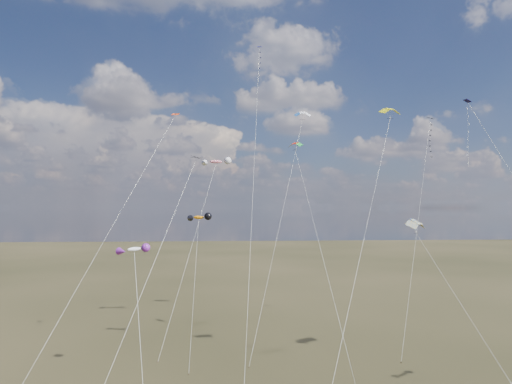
{
  "coord_description": "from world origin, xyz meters",
  "views": [
    {
      "loc": [
        -4.07,
        -36.29,
        17.1
      ],
      "look_at": [
        0.0,
        18.0,
        19.0
      ],
      "focal_mm": 32.0,
      "sensor_mm": 36.0,
      "label": 1
    }
  ],
  "objects": [
    {
      "name": "diamond_orange_center",
      "position": [
        -13.48,
        15.2,
        20.03
      ],
      "size": [
        12.51,
        18.12,
        28.93
      ],
      "color": "red",
      "rests_on": "ground"
    },
    {
      "name": "parafoil_yellow",
      "position": [
        13.97,
        11.24,
        27.6
      ],
      "size": [
        13.28,
        18.2,
        28.34
      ],
      "color": "#C9CB0A",
      "rests_on": "ground"
    },
    {
      "name": "parafoil_blue_white",
      "position": [
        8.36,
        33.2,
        31.73
      ],
      "size": [
        10.88,
        21.14,
        32.54
      ],
      "color": "blue",
      "rests_on": "ground"
    },
    {
      "name": "parafoil_tricolor",
      "position": [
        5.38,
        21.62,
        25.22
      ],
      "size": [
        4.57,
        15.58,
        25.93
      ],
      "color": "orange",
      "rests_on": "ground"
    },
    {
      "name": "parafoil_striped",
      "position": [
        18.2,
        14.6,
        15.49
      ],
      "size": [
        5.71,
        14.17,
        16.29
      ],
      "color": "yellow",
      "rests_on": "ground"
    },
    {
      "name": "diamond_navy_right",
      "position": [
        20.16,
        5.45,
        23.22
      ],
      "size": [
        3.45,
        20.37,
        27.78
      ],
      "color": "#0C0A51",
      "rests_on": "ground"
    },
    {
      "name": "novelty_orange_black",
      "position": [
        -6.99,
        21.72,
        15.85
      ],
      "size": [
        2.77,
        11.19,
        16.48
      ],
      "color": "orange",
      "rests_on": "ground"
    },
    {
      "name": "novelty_redwhite_stripe",
      "position": [
        -4.97,
        31.73,
        23.94
      ],
      "size": [
        8.14,
        17.17,
        24.66
      ],
      "color": "red",
      "rests_on": "ground"
    },
    {
      "name": "diamond_black_high",
      "position": [
        25.97,
        27.51,
        25.94
      ],
      "size": [
        11.57,
        15.79,
        30.52
      ],
      "color": "black",
      "rests_on": "ground"
    },
    {
      "name": "novelty_white_purple",
      "position": [
        -10.77,
        -0.58,
        13.85
      ],
      "size": [
        3.62,
        8.82,
        14.29
      ],
      "color": "silver",
      "rests_on": "ground"
    },
    {
      "name": "diamond_navy_tall",
      "position": [
        1.32,
        30.57,
        36.16
      ],
      "size": [
        4.23,
        29.07,
        42.28
      ],
      "color": "#0A0948",
      "rests_on": "ground"
    },
    {
      "name": "diamond_black_mid",
      "position": [
        -8.56,
        3.52,
        15.76
      ],
      "size": [
        7.86,
        14.62,
        22.09
      ],
      "color": "black",
      "rests_on": "ground"
    }
  ]
}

